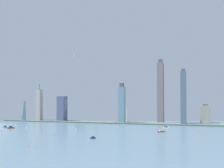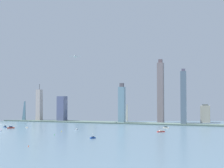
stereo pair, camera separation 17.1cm
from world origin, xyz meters
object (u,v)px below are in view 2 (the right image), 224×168
(skyscraper_5, at_px, (183,98))
(boat_1, at_px, (11,128))
(skyscraper_0, at_px, (122,104))
(skyscraper_6, at_px, (205,114))
(boat_5, at_px, (5,127))
(skyscraper_10, at_px, (124,113))
(channel_buoy_1, at_px, (54,134))
(skyscraper_1, at_px, (161,92))
(boat_6, at_px, (27,127))
(airplane, at_px, (75,57))
(skyscraper_4, at_px, (81,111))
(stadium_dome, at_px, (4,116))
(boat_4, at_px, (166,128))
(observation_tower, at_px, (35,71))
(skyscraper_9, at_px, (22,110))
(channel_buoy_2, at_px, (61,131))
(boat_0, at_px, (93,138))
(skyscraper_3, at_px, (42,104))
(skyscraper_2, at_px, (39,105))
(boat_2, at_px, (77,129))
(boat_7, at_px, (0,130))
(skyscraper_7, at_px, (62,109))
(boat_3, at_px, (161,131))
(channel_buoy_0, at_px, (29,146))
(skyscraper_8, at_px, (93,109))

(skyscraper_5, relative_size, boat_1, 8.55)
(skyscraper_0, xyz_separation_m, boat_1, (-209.12, -216.79, -51.04))
(skyscraper_0, relative_size, boat_1, 6.51)
(skyscraper_6, xyz_separation_m, boat_5, (-459.16, -301.96, -23.58))
(skyscraper_10, distance_m, channel_buoy_1, 406.44)
(skyscraper_1, xyz_separation_m, boat_6, (-279.02, -248.90, -86.28))
(skyscraper_1, distance_m, airplane, 262.30)
(skyscraper_6, relative_size, airplane, 1.55)
(skyscraper_0, xyz_separation_m, skyscraper_5, (169.86, -6.27, 18.95))
(skyscraper_4, bearing_deg, boat_6, -93.40)
(stadium_dome, bearing_deg, boat_4, -13.58)
(observation_tower, height_order, skyscraper_9, observation_tower)
(channel_buoy_1, distance_m, channel_buoy_2, 64.19)
(stadium_dome, xyz_separation_m, boat_6, (225.35, -221.92, -9.24))
(boat_0, xyz_separation_m, boat_4, (96.38, 227.17, 0.36))
(channel_buoy_1, bearing_deg, skyscraper_3, 122.49)
(skyscraper_2, height_order, skyscraper_9, skyscraper_2)
(skyscraper_9, relative_size, boat_4, 4.77)
(skyscraper_1, distance_m, skyscraper_9, 426.32)
(skyscraper_6, xyz_separation_m, boat_2, (-269.26, -303.74, -24.05))
(boat_0, bearing_deg, skyscraper_5, -167.77)
(observation_tower, distance_m, skyscraper_2, 113.82)
(skyscraper_0, height_order, boat_6, skyscraper_0)
(boat_7, bearing_deg, skyscraper_5, 77.38)
(skyscraper_7, xyz_separation_m, boat_5, (-48.83, -209.02, -36.37))
(boat_5, xyz_separation_m, airplane, (115.67, 154.42, 185.11))
(stadium_dome, bearing_deg, skyscraper_6, 7.06)
(skyscraper_6, distance_m, channel_buoy_1, 491.85)
(boat_3, height_order, boat_7, boat_3)
(channel_buoy_0, xyz_separation_m, channel_buoy_2, (-47.55, 203.60, 0.39))
(skyscraper_1, height_order, boat_7, skyscraper_1)
(skyscraper_6, xyz_separation_m, boat_6, (-399.89, -299.34, -23.81))
(skyscraper_8, bearing_deg, skyscraper_10, -2.35)
(boat_5, bearing_deg, skyscraper_0, -108.02)
(skyscraper_5, distance_m, boat_5, 456.61)
(skyscraper_4, bearing_deg, airplane, -73.40)
(boat_5, distance_m, channel_buoy_1, 220.74)
(skyscraper_6, bearing_deg, skyscraper_0, -154.96)
(observation_tower, height_order, skyscraper_6, observation_tower)
(observation_tower, distance_m, channel_buoy_0, 574.45)
(skyscraper_3, xyz_separation_m, boat_0, (355.29, -442.82, -49.68))
(skyscraper_1, xyz_separation_m, skyscraper_5, (69.76, -59.06, -15.72))
(skyscraper_3, height_order, boat_7, skyscraper_3)
(skyscraper_6, height_order, boat_5, skyscraper_6)
(skyscraper_10, distance_m, boat_6, 333.76)
(skyscraper_1, height_order, skyscraper_2, skyscraper_1)
(skyscraper_10, relative_size, boat_2, 7.69)
(observation_tower, height_order, boat_5, observation_tower)
(observation_tower, relative_size, channel_buoy_2, 117.89)
(skyscraper_1, height_order, skyscraper_7, skyscraper_1)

